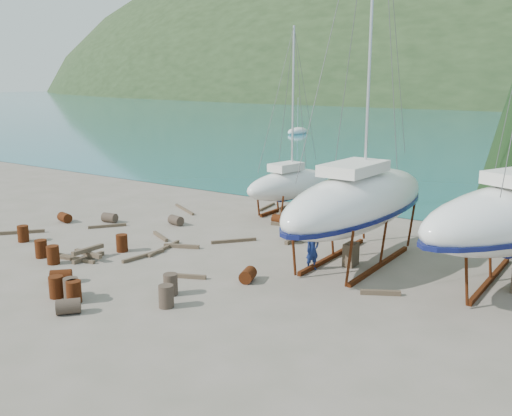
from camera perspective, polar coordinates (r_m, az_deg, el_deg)
The scene contains 40 objects.
ground at distance 26.49m, azimuth -6.71°, elevation -6.08°, with size 600.00×600.00×0.00m, color #676051.
far_house_left at distance 222.41m, azimuth 14.96°, elevation 10.88°, with size 6.60×5.60×5.60m.
moored_boat_left at distance 91.88m, azimuth 4.18°, elevation 7.63°, with size 2.00×5.00×6.05m.
moored_boat_far at distance 131.28m, azimuth 24.20°, elevation 8.09°, with size 2.00×5.00×6.05m.
large_sailboat_near at distance 26.86m, azimuth 10.19°, elevation 0.74°, with size 3.94×12.02×18.72m.
small_sailboat_shore at distance 36.79m, azimuth 3.29°, elevation 2.43°, with size 3.47×7.61×11.73m.
worker at distance 26.04m, azimuth 5.66°, elevation -4.20°, with size 0.69×0.45×1.89m, color navy.
drum_1 at distance 22.52m, azimuth -18.25°, elevation -9.33°, with size 0.58×0.58×0.88m, color #2D2823.
drum_2 at distance 36.60m, azimuth -18.58°, elevation -0.91°, with size 0.58×0.58×0.88m, color #5F2B10.
drum_3 at distance 23.48m, azimuth -17.75°, elevation -7.99°, with size 0.58×0.58×0.88m, color #5F2B10.
drum_4 at distance 34.24m, azimuth 2.38°, elevation -1.16°, with size 0.58×0.58×0.88m, color #5F2B10.
drum_5 at distance 23.41m, azimuth -8.54°, elevation -7.56°, with size 0.58×0.58×0.88m, color #2D2823.
drum_6 at distance 24.66m, azimuth -0.82°, elevation -6.72°, with size 0.58×0.58×0.88m, color #5F2B10.
drum_7 at distance 24.23m, azimuth -19.34°, elevation -7.45°, with size 0.58×0.58×0.88m, color #5F2B10.
drum_8 at distance 32.99m, azimuth -22.26°, elevation -2.39°, with size 0.58×0.58×0.88m, color #5F2B10.
drum_9 at distance 34.35m, azimuth -8.01°, elevation -1.23°, with size 0.58×0.58×0.88m, color #2D2823.
drum_10 at distance 28.56m, azimuth -19.63°, elevation -4.43°, with size 0.58×0.58×0.88m, color #5F2B10.
drum_11 at distance 31.39m, azimuth 4.01°, elevation -2.46°, with size 0.58×0.58×0.88m, color #2D2823.
drum_12 at distance 25.89m, azimuth -18.92°, elevation -6.48°, with size 0.58×0.58×0.88m, color #5F2B10.
drum_13 at distance 29.77m, azimuth -20.69°, elevation -3.83°, with size 0.58×0.58×0.88m, color #5F2B10.
drum_14 at distance 29.59m, azimuth -13.26°, elevation -3.43°, with size 0.58×0.58×0.88m, color #5F2B10.
drum_15 at distance 35.78m, azimuth -14.43°, elevation -0.95°, with size 0.58×0.58×0.88m, color #2D2823.
drum_16 at distance 23.84m, azimuth -18.01°, elevation -7.69°, with size 0.58×0.58×0.88m, color #2D2823.
drum_17 at distance 22.22m, azimuth -8.97°, elevation -8.71°, with size 0.58×0.58×0.88m, color #2D2823.
timber_0 at distance 38.61m, azimuth 1.08°, elevation 0.12°, with size 0.14×2.44×0.14m, color brown.
timber_1 at distance 23.80m, azimuth 12.34°, elevation -8.26°, with size 0.19×1.61×0.19m, color brown.
timber_3 at distance 28.98m, azimuth -18.09°, elevation -4.83°, with size 0.15×2.89×0.15m, color brown.
timber_4 at distance 31.77m, azimuth -9.53°, elevation -2.81°, with size 0.17×1.93×0.17m, color brown.
timber_5 at distance 28.47m, azimuth -11.19°, elevation -4.72°, with size 0.16×2.47×0.16m, color brown.
timber_6 at distance 33.89m, azimuth 3.14°, elevation -1.65°, with size 0.19×1.97×0.19m, color brown.
timber_7 at distance 25.31m, azimuth -6.92°, elevation -6.79°, with size 0.17×1.73×0.17m, color brown.
timber_8 at distance 29.73m, azimuth -7.45°, elevation -3.81°, with size 0.19×1.88×0.19m, color brown.
timber_10 at distance 30.52m, azimuth -2.23°, elevation -3.29°, with size 0.16×2.47×0.16m, color brown.
timber_11 at distance 29.54m, azimuth -9.18°, elevation -4.01°, with size 0.15×2.81×0.15m, color brown.
timber_12 at distance 29.46m, azimuth -18.65°, elevation -4.56°, with size 0.17×2.28×0.17m, color brown.
timber_14 at distance 34.80m, azimuth -22.56°, elevation -2.25°, with size 0.18×2.66×0.18m, color brown.
timber_15 at distance 38.16m, azimuth -7.17°, elevation -0.13°, with size 0.15×3.26×0.15m, color brown.
timber_17 at distance 34.66m, azimuth -14.65°, elevation -1.75°, with size 0.16×2.19×0.16m, color brown.
timber_pile_fore at distance 28.72m, azimuth -16.44°, elevation -4.40°, with size 1.80×1.80×0.60m.
timber_pile_aft at distance 30.71m, azimuth 3.91°, elevation -2.79°, with size 1.80×1.80×0.60m.
Camera 1 is at (16.76, -18.67, 8.50)m, focal length 40.00 mm.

